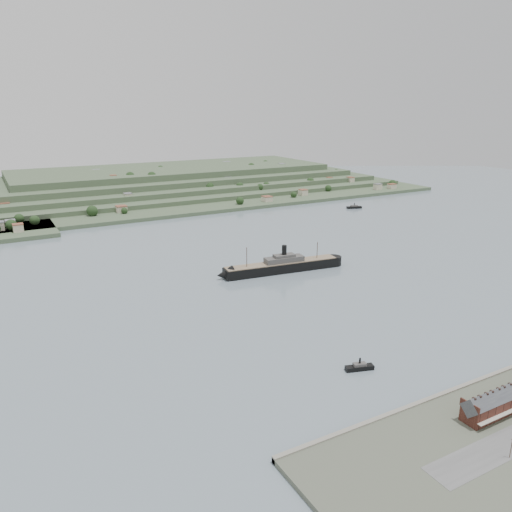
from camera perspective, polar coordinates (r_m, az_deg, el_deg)
ground at (r=345.21m, az=4.94°, el=-2.83°), size 1400.00×1400.00×0.00m
far_peninsula at (r=702.47m, az=-11.32°, el=7.98°), size 760.00×309.00×30.00m
steamship at (r=360.45m, az=2.61°, el=-1.19°), size 98.36×22.62×23.62m
tugboat at (r=237.48m, az=11.74°, el=-12.32°), size 13.61×7.22×5.92m
ferry_east at (r=599.13m, az=11.16°, el=5.51°), size 18.45×10.09×6.67m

